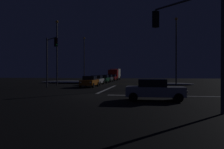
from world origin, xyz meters
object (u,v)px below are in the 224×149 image
object	(u,v)px
sedan_red	(112,78)
sedan_silver_crossing	(154,90)
traffic_signal_se	(190,30)
sedan_orange	(90,81)
sedan_green	(104,79)
sedan_gray	(108,78)
streetlamp_left_far	(84,56)
streetlamp_left_near	(57,48)
sedan_white	(97,80)
traffic_signal_nw	(50,53)
box_truck	(115,74)
streetlamp_right_near	(176,47)

from	to	relation	value
sedan_red	sedan_silver_crossing	bearing A→B (deg)	-77.09
sedan_silver_crossing	traffic_signal_se	size ratio (longest dim) A/B	0.67
sedan_orange	sedan_green	distance (m)	12.34
sedan_green	sedan_gray	size ratio (longest dim) A/B	1.00
sedan_green	streetlamp_left_far	world-z (taller)	streetlamp_left_far
sedan_orange	sedan_gray	xyz separation A→B (m)	(-0.31, 17.66, 0.00)
sedan_red	streetlamp_left_far	bearing A→B (deg)	-138.57
sedan_gray	streetlamp_left_far	distance (m)	7.62
streetlamp_left_far	sedan_silver_crossing	bearing A→B (deg)	-66.42
sedan_gray	streetlamp_left_near	bearing A→B (deg)	-110.94
sedan_gray	streetlamp_left_far	size ratio (longest dim) A/B	0.43
sedan_orange	streetlamp_left_near	distance (m)	8.32
sedan_orange	sedan_white	size ratio (longest dim) A/B	1.00
sedan_orange	traffic_signal_nw	xyz separation A→B (m)	(-4.40, -3.22, 3.74)
sedan_red	traffic_signal_se	size ratio (longest dim) A/B	0.67
traffic_signal_nw	box_truck	bearing A→B (deg)	83.62
sedan_orange	sedan_silver_crossing	distance (m)	16.52
streetlamp_left_far	streetlamp_right_near	distance (m)	24.26
sedan_green	sedan_red	distance (m)	11.54
streetlamp_right_near	sedan_green	bearing A→B (deg)	142.86
traffic_signal_se	streetlamp_left_near	world-z (taller)	streetlamp_left_near
sedan_green	traffic_signal_nw	world-z (taller)	traffic_signal_nw
streetlamp_left_far	streetlamp_left_near	xyz separation A→B (m)	(0.00, -16.00, 0.08)
sedan_green	sedan_silver_crossing	world-z (taller)	same
box_truck	sedan_green	bearing A→B (deg)	-89.07
sedan_green	sedan_red	xyz separation A→B (m)	(-0.01, 11.54, 0.00)
sedan_gray	sedan_silver_crossing	world-z (taller)	same
box_truck	traffic_signal_se	size ratio (longest dim) A/B	1.29
sedan_white	streetlamp_left_far	xyz separation A→B (m)	(-5.70, 12.92, 4.96)
sedan_white	box_truck	size ratio (longest dim) A/B	0.52
sedan_green	sedan_gray	distance (m)	5.32
sedan_gray	traffic_signal_nw	xyz separation A→B (m)	(-4.10, -20.88, 3.74)
sedan_orange	traffic_signal_se	xyz separation A→B (m)	(10.24, -17.86, 3.65)
streetlamp_left_near	streetlamp_right_near	bearing A→B (deg)	0.00
sedan_white	traffic_signal_se	bearing A→B (deg)	-66.16
sedan_red	traffic_signal_nw	size ratio (longest dim) A/B	0.65
traffic_signal_se	streetlamp_right_near	xyz separation A→B (m)	(2.02, 20.71, 1.30)
traffic_signal_nw	streetlamp_left_far	size ratio (longest dim) A/B	0.66
box_truck	streetlamp_left_near	bearing A→B (deg)	-100.86
box_truck	streetlamp_left_near	size ratio (longest dim) A/B	0.81
box_truck	streetlamp_right_near	world-z (taller)	streetlamp_right_near
sedan_gray	sedan_red	size ratio (longest dim) A/B	1.00
sedan_orange	sedan_gray	world-z (taller)	same
sedan_green	sedan_gray	bearing A→B (deg)	90.37
traffic_signal_se	sedan_green	bearing A→B (deg)	109.19
sedan_red	traffic_signal_se	xyz separation A→B (m)	(10.52, -41.74, 3.65)
sedan_silver_crossing	streetlamp_left_near	bearing A→B (deg)	130.24
sedan_gray	traffic_signal_nw	world-z (taller)	traffic_signal_nw
sedan_orange	sedan_red	xyz separation A→B (m)	(-0.28, 23.88, 0.00)
streetlamp_right_near	sedan_gray	bearing A→B (deg)	130.30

